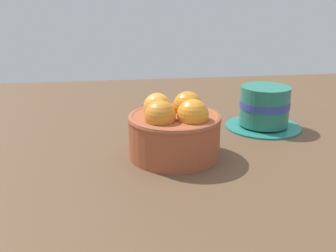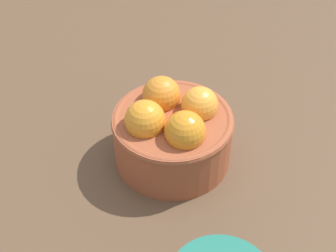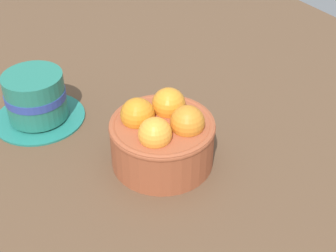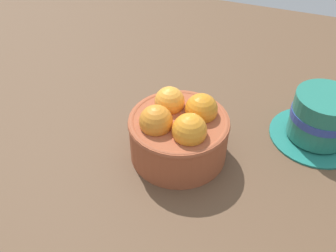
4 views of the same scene
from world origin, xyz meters
The scene contains 3 objects.
ground_plane centered at (0.00, 0.00, -1.73)cm, with size 148.77×106.55×3.46cm, color brown.
terracotta_bowl centered at (0.03, -0.02, 4.11)cm, with size 13.25×13.25×8.98cm.
coffee_cup centered at (17.42, 10.31, 3.43)cm, with size 13.07×13.07×7.31cm.
Camera 1 is at (-8.37, -52.38, 22.61)cm, focal length 42.23 mm.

